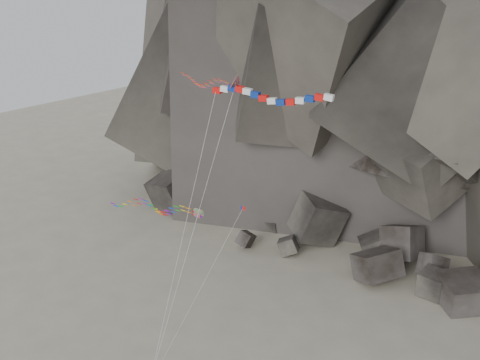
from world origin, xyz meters
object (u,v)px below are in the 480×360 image
Objects in this scene: banner_kite at (269,97)px; parafoil_kite at (150,206)px; delta_kite at (204,81)px; pennant_kite at (222,247)px.

banner_kite is 18.06m from parafoil_kite.
banner_kite is (7.70, 0.13, -0.61)m from delta_kite.
delta_kite is 1.04× the size of banner_kite.
delta_kite reaches higher than pennant_kite.
parafoil_kite is 10.35m from pennant_kite.
delta_kite is at bearing 53.53° from parafoil_kite.
banner_kite is 15.03m from pennant_kite.
banner_kite is at bearing 5.52° from delta_kite.
pennant_kite is at bearing -125.09° from banner_kite.
banner_kite reaches higher than parafoil_kite.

